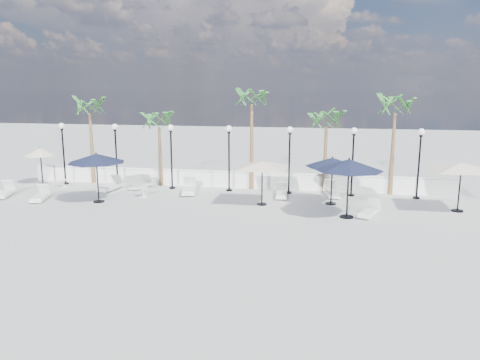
% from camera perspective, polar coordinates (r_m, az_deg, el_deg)
% --- Properties ---
extents(ground, '(100.00, 100.00, 0.00)m').
position_cam_1_polar(ground, '(21.41, -4.91, -5.09)').
color(ground, '#A9AAA4').
rests_on(ground, ground).
extents(balustrade, '(26.00, 0.30, 1.01)m').
position_cam_1_polar(balustrade, '(28.39, -0.93, 0.03)').
color(balustrade, white).
rests_on(balustrade, ground).
extents(lamppost_0, '(0.36, 0.36, 3.84)m').
position_cam_1_polar(lamppost_0, '(30.99, -20.78, 4.04)').
color(lamppost_0, black).
rests_on(lamppost_0, ground).
extents(lamppost_1, '(0.36, 0.36, 3.84)m').
position_cam_1_polar(lamppost_1, '(29.33, -14.90, 4.02)').
color(lamppost_1, black).
rests_on(lamppost_1, ground).
extents(lamppost_2, '(0.36, 0.36, 3.84)m').
position_cam_1_polar(lamppost_2, '(28.02, -8.40, 3.95)').
color(lamppost_2, black).
rests_on(lamppost_2, ground).
extents(lamppost_3, '(0.36, 0.36, 3.84)m').
position_cam_1_polar(lamppost_3, '(27.09, -1.36, 3.82)').
color(lamppost_3, black).
rests_on(lamppost_3, ground).
extents(lamppost_4, '(0.36, 0.36, 3.84)m').
position_cam_1_polar(lamppost_4, '(26.60, 6.06, 3.62)').
color(lamppost_4, black).
rests_on(lamppost_4, ground).
extents(lamppost_5, '(0.36, 0.36, 3.84)m').
position_cam_1_polar(lamppost_5, '(26.56, 13.61, 3.35)').
color(lamppost_5, black).
rests_on(lamppost_5, ground).
extents(lamppost_6, '(0.36, 0.36, 3.84)m').
position_cam_1_polar(lamppost_6, '(26.99, 21.06, 3.03)').
color(lamppost_6, black).
rests_on(lamppost_6, ground).
extents(palm_0, '(2.60, 2.60, 5.50)m').
position_cam_1_polar(palm_0, '(30.77, -17.86, 8.00)').
color(palm_0, brown).
rests_on(palm_0, ground).
extents(palm_1, '(2.60, 2.60, 4.70)m').
position_cam_1_polar(palm_1, '(28.97, -9.84, 6.66)').
color(palm_1, brown).
rests_on(palm_1, ground).
extents(palm_2, '(2.60, 2.60, 6.10)m').
position_cam_1_polar(palm_2, '(27.44, 1.45, 9.41)').
color(palm_2, brown).
rests_on(palm_2, ground).
extents(palm_3, '(2.60, 2.60, 4.90)m').
position_cam_1_polar(palm_3, '(27.16, 10.49, 6.74)').
color(palm_3, brown).
rests_on(palm_3, ground).
extents(palm_4, '(2.60, 2.60, 5.70)m').
position_cam_1_polar(palm_4, '(27.36, 18.40, 8.03)').
color(palm_4, brown).
rests_on(palm_4, ground).
extents(lounger_0, '(1.22, 2.07, 0.74)m').
position_cam_1_polar(lounger_0, '(29.14, -26.78, -1.36)').
color(lounger_0, white).
rests_on(lounger_0, ground).
extents(lounger_1, '(0.85, 2.05, 0.75)m').
position_cam_1_polar(lounger_1, '(28.62, -15.50, -0.74)').
color(lounger_1, white).
rests_on(lounger_1, ground).
extents(lounger_2, '(1.13, 1.98, 0.71)m').
position_cam_1_polar(lounger_2, '(27.37, -23.18, -1.83)').
color(lounger_2, white).
rests_on(lounger_2, ground).
extents(lounger_3, '(0.95, 1.88, 0.68)m').
position_cam_1_polar(lounger_3, '(28.79, -11.97, -0.55)').
color(lounger_3, white).
rests_on(lounger_3, ground).
extents(lounger_4, '(1.19, 2.27, 0.81)m').
position_cam_1_polar(lounger_4, '(26.97, -6.24, -1.07)').
color(lounger_4, white).
rests_on(lounger_4, ground).
extents(lounger_5, '(0.72, 1.86, 0.68)m').
position_cam_1_polar(lounger_5, '(26.00, 5.10, -1.61)').
color(lounger_5, white).
rests_on(lounger_5, ground).
extents(lounger_6, '(1.22, 1.87, 0.67)m').
position_cam_1_polar(lounger_6, '(23.02, 15.50, -3.72)').
color(lounger_6, white).
rests_on(lounger_6, ground).
extents(lounger_7, '(1.03, 2.11, 0.76)m').
position_cam_1_polar(lounger_7, '(26.65, 11.11, -1.41)').
color(lounger_7, white).
rests_on(lounger_7, ground).
extents(side_table_0, '(0.47, 0.47, 0.46)m').
position_cam_1_polar(side_table_0, '(30.46, -20.70, -0.30)').
color(side_table_0, white).
rests_on(side_table_0, ground).
extents(side_table_1, '(0.54, 0.54, 0.52)m').
position_cam_1_polar(side_table_1, '(26.50, -11.69, -1.37)').
color(side_table_1, white).
rests_on(side_table_1, ground).
extents(side_table_2, '(0.49, 0.49, 0.47)m').
position_cam_1_polar(side_table_2, '(26.64, 12.74, -1.41)').
color(side_table_2, white).
rests_on(side_table_2, ground).
extents(parasol_navy_left, '(3.02, 3.02, 2.66)m').
position_cam_1_polar(parasol_navy_left, '(25.55, -17.12, 2.52)').
color(parasol_navy_left, black).
rests_on(parasol_navy_left, ground).
extents(parasol_navy_mid, '(3.17, 3.17, 2.84)m').
position_cam_1_polar(parasol_navy_mid, '(22.03, 13.14, 1.78)').
color(parasol_navy_mid, black).
rests_on(parasol_navy_mid, ground).
extents(parasol_navy_right, '(2.81, 2.81, 2.52)m').
position_cam_1_polar(parasol_navy_right, '(24.50, 11.20, 2.13)').
color(parasol_navy_right, black).
rests_on(parasol_navy_right, ground).
extents(parasol_cream_sq_a, '(5.00, 5.00, 2.46)m').
position_cam_1_polar(parasol_cream_sq_a, '(23.89, 2.72, 2.25)').
color(parasol_cream_sq_a, black).
rests_on(parasol_cream_sq_a, ground).
extents(parasol_cream_sq_b, '(5.22, 5.22, 2.62)m').
position_cam_1_polar(parasol_cream_sq_b, '(24.96, 25.42, 1.89)').
color(parasol_cream_sq_b, black).
rests_on(parasol_cream_sq_b, ground).
extents(parasol_cream_small, '(1.93, 1.93, 2.37)m').
position_cam_1_polar(parasol_cream_small, '(31.54, -23.18, 3.12)').
color(parasol_cream_small, black).
rests_on(parasol_cream_small, ground).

